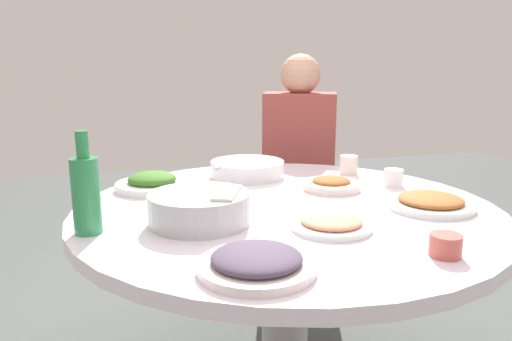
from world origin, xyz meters
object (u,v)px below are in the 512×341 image
dish_shrimp (331,223)px  dish_tofu_braise (431,202)px  rice_bowl (199,207)px  tea_cup_near (446,245)px  stool_for_diner_left (297,251)px  diner_left (299,147)px  tea_cup_side (349,165)px  dish_stirfry (331,184)px  soup_bowl (247,169)px  dish_eggplant (257,262)px  round_dining_table (286,246)px  tea_cup_far (393,178)px  green_bottle (86,193)px  dish_greens (152,183)px

dish_shrimp → dish_tofu_braise: 0.37m
rice_bowl → tea_cup_near: (-0.50, 0.37, -0.02)m
stool_for_diner_left → diner_left: (0.00, 0.00, 0.54)m
rice_bowl → tea_cup_side: rice_bowl is taller
dish_stirfry → soup_bowl: bearing=-48.5°
dish_eggplant → dish_tofu_braise: bearing=-154.0°
rice_bowl → dish_tofu_braise: (-0.68, 0.04, -0.03)m
rice_bowl → dish_shrimp: 0.35m
tea_cup_near → diner_left: 1.32m
round_dining_table → dish_stirfry: 0.29m
tea_cup_far → green_bottle: bearing=13.1°
round_dining_table → stool_for_diner_left: bearing=-112.2°
rice_bowl → tea_cup_far: bearing=-162.3°
dish_tofu_braise → tea_cup_far: (-0.03, -0.27, 0.01)m
round_dining_table → rice_bowl: size_ratio=4.66×
dish_tofu_braise → round_dining_table: bearing=-18.7°
rice_bowl → round_dining_table: bearing=-160.5°
soup_bowl → dish_tofu_braise: size_ratio=1.12×
round_dining_table → soup_bowl: size_ratio=4.56×
green_bottle → tea_cup_far: green_bottle is taller
dish_tofu_braise → diner_left: size_ratio=0.33×
tea_cup_far → dish_stirfry: bearing=-3.6°
dish_shrimp → dish_stirfry: bearing=-113.5°
dish_eggplant → tea_cup_far: (-0.65, -0.57, 0.01)m
dish_stirfry → tea_cup_side: size_ratio=2.75×
green_bottle → tea_cup_near: 0.86m
tea_cup_near → soup_bowl: bearing=-74.7°
stool_for_diner_left → round_dining_table: bearing=67.8°
round_dining_table → tea_cup_side: 0.53m
dish_greens → tea_cup_side: bearing=-176.3°
tea_cup_side → stool_for_diner_left: tea_cup_side is taller
dish_stirfry → dish_tofu_braise: bearing=124.9°
tea_cup_far → tea_cup_side: size_ratio=0.92×
rice_bowl → dish_eggplant: size_ratio=1.10×
dish_tofu_braise → dish_eggplant: (0.61, 0.30, 0.00)m
tea_cup_near → dish_tofu_braise: bearing=-119.6°
dish_tofu_braise → tea_cup_side: 0.49m
stool_for_diner_left → tea_cup_side: bearing=92.6°
diner_left → dish_eggplant: bearing=66.6°
round_dining_table → dish_stirfry: size_ratio=6.46×
tea_cup_near → dish_stirfry: bearing=-89.2°
dish_tofu_braise → tea_cup_side: size_ratio=3.48×
tea_cup_near → green_bottle: bearing=-25.1°
dish_shrimp → dish_eggplant: (0.26, 0.21, 0.00)m
tea_cup_side → stool_for_diner_left: 0.74m
dish_eggplant → stool_for_diner_left: 1.50m
tea_cup_near → tea_cup_far: 0.64m
diner_left → dish_greens: bearing=37.0°
dish_eggplant → diner_left: 1.40m
diner_left → rice_bowl: bearing=56.6°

